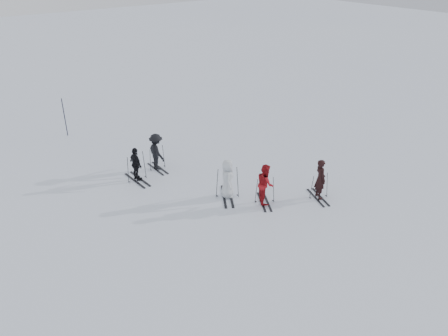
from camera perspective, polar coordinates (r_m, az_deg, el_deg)
name	(u,v)px	position (r m, az deg, el deg)	size (l,w,h in m)	color
ground	(239,199)	(17.81, 1.96, -4.03)	(120.00, 120.00, 0.00)	silver
skier_near_dark	(320,180)	(17.88, 12.45, -1.48)	(0.61, 0.40, 1.69)	black
skier_red	(265,184)	(17.24, 5.41, -2.12)	(0.80, 0.62, 1.65)	maroon
skier_grey	(227,179)	(17.54, 0.45, -1.48)	(0.79, 0.52, 1.63)	silver
skier_uphill_left	(136,165)	(19.21, -11.42, 0.42)	(0.88, 0.37, 1.51)	black
skier_uphill_far	(157,152)	(20.01, -8.80, 2.07)	(1.09, 0.63, 1.69)	black
skis_near_dark	(319,186)	(18.01, 12.36, -2.27)	(0.81, 1.53, 1.12)	black
skis_red	(265,190)	(17.37, 5.37, -2.86)	(0.82, 1.55, 1.13)	black
skis_grey	(227,182)	(17.60, 0.45, -1.86)	(0.99, 1.87, 1.36)	black
skis_uphill_left	(136,167)	(19.25, -11.39, 0.16)	(0.95, 1.79, 1.31)	black
skis_uphill_far	(157,158)	(20.13, -8.75, 1.35)	(0.82, 1.55, 1.13)	black
piste_marker	(65,117)	(24.86, -20.10, 6.24)	(0.05, 0.05, 2.08)	black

